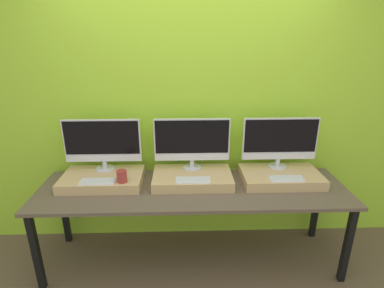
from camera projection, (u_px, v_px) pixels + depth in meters
wall_back at (191, 112)px, 2.76m from camera, size 8.00×0.04×2.60m
workbench at (193, 194)px, 2.57m from camera, size 2.62×0.72×0.74m
wooden_riser_left at (103, 179)px, 2.60m from camera, size 0.69×0.42×0.09m
monitor_left at (102, 142)px, 2.61m from camera, size 0.67×0.16×0.46m
keyboard_left at (98, 181)px, 2.46m from camera, size 0.29×0.12×0.01m
mug at (122, 176)px, 2.45m from camera, size 0.08×0.08×0.10m
wooden_riser_center at (192, 178)px, 2.63m from camera, size 0.69×0.42×0.09m
monitor_center at (192, 141)px, 2.63m from camera, size 0.67×0.16×0.46m
keyboard_center at (193, 180)px, 2.48m from camera, size 0.29×0.12×0.01m
wooden_riser_right at (281, 177)px, 2.65m from camera, size 0.69×0.42×0.09m
monitor_right at (280, 140)px, 2.66m from camera, size 0.67×0.16×0.46m
keyboard_right at (286, 179)px, 2.50m from camera, size 0.29×0.12×0.01m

